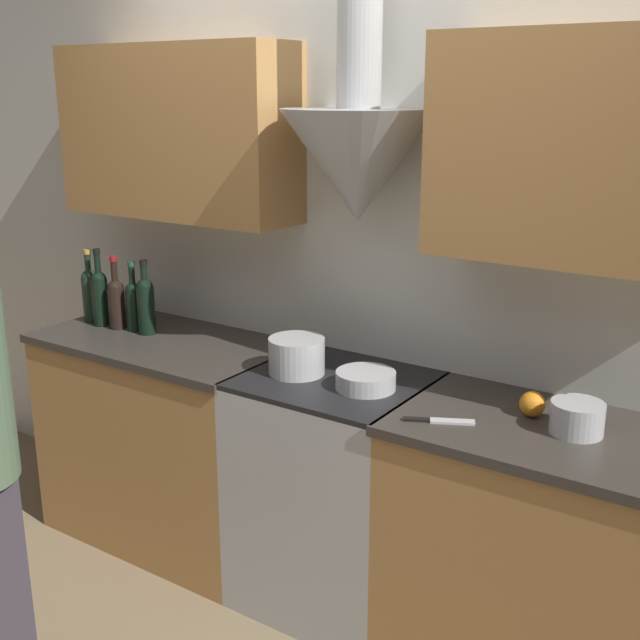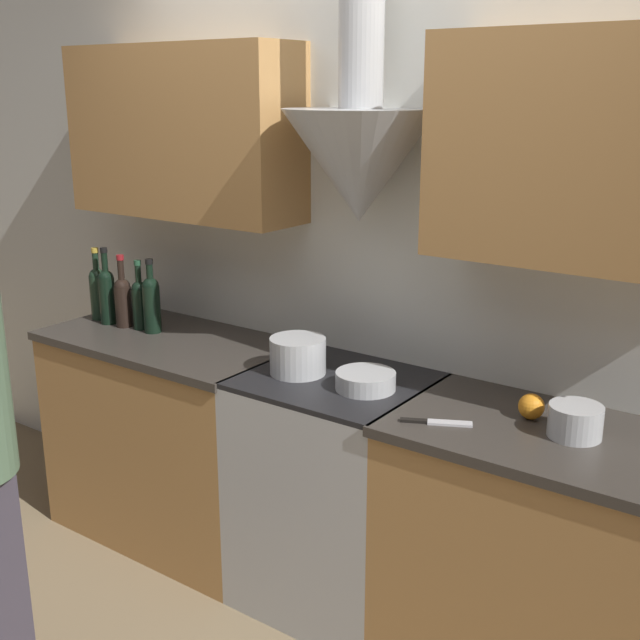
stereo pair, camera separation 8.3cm
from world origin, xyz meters
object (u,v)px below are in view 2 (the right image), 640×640
object	(u,v)px
wine_bottle_0	(98,290)
mixing_bowl	(366,381)
orange_fruit	(531,406)
wine_bottle_3	(140,302)
wine_bottle_2	(123,299)
wine_bottle_1	(107,293)
saucepan	(575,421)
stock_pot	(298,356)
stove_range	(335,491)
wine_bottle_4	(151,302)

from	to	relation	value
wine_bottle_0	mixing_bowl	size ratio (longest dim) A/B	1.55
orange_fruit	wine_bottle_3	bearing A→B (deg)	-178.63
wine_bottle_0	wine_bottle_2	bearing A→B (deg)	-5.28
wine_bottle_0	wine_bottle_1	size ratio (longest dim) A/B	0.95
orange_fruit	saucepan	size ratio (longest dim) A/B	0.51
wine_bottle_1	stock_pot	xyz separation A→B (m)	(1.11, -0.03, -0.07)
stock_pot	wine_bottle_2	bearing A→B (deg)	178.02
stock_pot	saucepan	bearing A→B (deg)	2.35
stove_range	stock_pot	size ratio (longest dim) A/B	4.42
mixing_bowl	orange_fruit	xyz separation A→B (m)	(0.58, 0.09, 0.01)
wine_bottle_3	stock_pot	world-z (taller)	wine_bottle_3
orange_fruit	saucepan	world-z (taller)	saucepan
wine_bottle_0	stock_pot	world-z (taller)	wine_bottle_0
orange_fruit	mixing_bowl	bearing A→B (deg)	-171.12
wine_bottle_2	saucepan	size ratio (longest dim) A/B	1.97
mixing_bowl	saucepan	xyz separation A→B (m)	(0.74, 0.04, 0.02)
wine_bottle_4	wine_bottle_3	bearing A→B (deg)	176.18
stove_range	wine_bottle_1	size ratio (longest dim) A/B	2.67
wine_bottle_3	mixing_bowl	xyz separation A→B (m)	(1.22, -0.05, -0.09)
stock_pot	saucepan	size ratio (longest dim) A/B	1.28
wine_bottle_2	mixing_bowl	size ratio (longest dim) A/B	1.52
wine_bottle_0	wine_bottle_4	world-z (taller)	wine_bottle_0
stock_pot	orange_fruit	xyz separation A→B (m)	(0.88, 0.10, -0.03)
orange_fruit	saucepan	distance (m)	0.17
wine_bottle_3	orange_fruit	size ratio (longest dim) A/B	3.67
wine_bottle_3	wine_bottle_4	world-z (taller)	wine_bottle_4
stove_range	wine_bottle_1	world-z (taller)	wine_bottle_1
wine_bottle_1	wine_bottle_3	distance (m)	0.19
wine_bottle_4	saucepan	bearing A→B (deg)	-0.18
orange_fruit	wine_bottle_0	bearing A→B (deg)	-178.77
wine_bottle_4	stock_pot	xyz separation A→B (m)	(0.84, -0.05, -0.07)
wine_bottle_1	wine_bottle_2	distance (m)	0.10
wine_bottle_3	stock_pot	distance (m)	0.93
wine_bottle_2	orange_fruit	distance (m)	1.90
wine_bottle_2	saucepan	world-z (taller)	wine_bottle_2
wine_bottle_2	stock_pot	world-z (taller)	wine_bottle_2
stove_range	saucepan	world-z (taller)	saucepan
wine_bottle_0	saucepan	xyz separation A→B (m)	(2.25, -0.01, -0.09)
stock_pot	mixing_bowl	distance (m)	0.30
stove_range	wine_bottle_2	bearing A→B (deg)	-179.90
wine_bottle_3	mixing_bowl	bearing A→B (deg)	-2.24
wine_bottle_0	wine_bottle_4	distance (m)	0.36
wine_bottle_0	stock_pot	xyz separation A→B (m)	(1.20, -0.05, -0.07)
wine_bottle_3	saucepan	world-z (taller)	wine_bottle_3
stock_pot	mixing_bowl	size ratio (longest dim) A/B	0.98
saucepan	orange_fruit	bearing A→B (deg)	161.40
wine_bottle_0	orange_fruit	distance (m)	2.09
wine_bottle_4	orange_fruit	size ratio (longest dim) A/B	3.86
wine_bottle_2	saucepan	xyz separation A→B (m)	(2.06, 0.01, -0.08)
wine_bottle_0	wine_bottle_3	size ratio (longest dim) A/B	1.08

